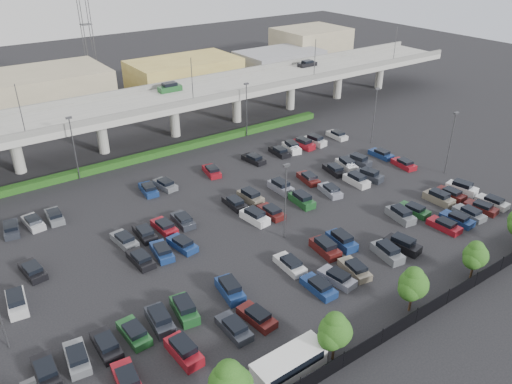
# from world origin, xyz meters

# --- Properties ---
(ground) EXTENTS (280.00, 280.00, 0.00)m
(ground) POSITION_xyz_m (0.00, 0.00, 0.00)
(ground) COLOR black
(overpass) EXTENTS (150.00, 13.00, 15.80)m
(overpass) POSITION_xyz_m (-0.25, 32.01, 6.97)
(overpass) COLOR #96978E
(overpass) RESTS_ON ground
(hedge) EXTENTS (66.00, 1.60, 1.10)m
(hedge) POSITION_xyz_m (0.00, 25.00, 0.55)
(hedge) COLOR #143810
(hedge) RESTS_ON ground
(fence) EXTENTS (70.00, 0.10, 2.00)m
(fence) POSITION_xyz_m (-0.05, -28.00, 0.90)
(fence) COLOR black
(fence) RESTS_ON ground
(tree_row) EXTENTS (65.07, 3.66, 5.94)m
(tree_row) POSITION_xyz_m (0.70, -26.53, 3.52)
(tree_row) COLOR #332316
(tree_row) RESTS_ON ground
(shuttle_bus) EXTENTS (7.15, 2.56, 2.29)m
(shuttle_bus) POSITION_xyz_m (-13.36, -25.71, 1.24)
(shuttle_bus) COLOR silver
(shuttle_bus) RESTS_ON ground
(parked_cars) EXTENTS (63.00, 41.63, 1.67)m
(parked_cars) POSITION_xyz_m (1.27, -4.53, 0.62)
(parked_cars) COLOR silver
(parked_cars) RESTS_ON ground
(light_poles) EXTENTS (66.90, 48.38, 10.30)m
(light_poles) POSITION_xyz_m (-4.13, 2.00, 6.24)
(light_poles) COLOR #444449
(light_poles) RESTS_ON ground
(distant_buildings) EXTENTS (138.00, 24.00, 9.00)m
(distant_buildings) POSITION_xyz_m (12.38, 61.81, 3.74)
(distant_buildings) COLOR gray
(distant_buildings) RESTS_ON ground
(comm_tower) EXTENTS (2.40, 2.40, 30.00)m
(comm_tower) POSITION_xyz_m (4.00, 74.00, 15.61)
(comm_tower) COLOR #444449
(comm_tower) RESTS_ON ground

